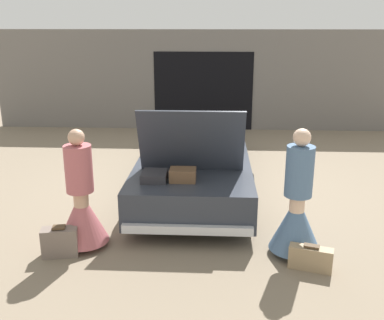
{
  "coord_description": "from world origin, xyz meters",
  "views": [
    {
      "loc": [
        0.36,
        -8.19,
        2.98
      ],
      "look_at": [
        0.0,
        -1.44,
        0.9
      ],
      "focal_mm": 42.0,
      "sensor_mm": 36.0,
      "label": 1
    }
  ],
  "objects_px": {
    "car": "(196,155)",
    "suitcase_beside_right_person": "(311,258)",
    "person_left": "(82,206)",
    "person_right": "(296,212)",
    "suitcase_beside_left_person": "(60,242)"
  },
  "relations": [
    {
      "from": "car",
      "to": "suitcase_beside_right_person",
      "type": "distance_m",
      "value": 3.53
    },
    {
      "from": "person_left",
      "to": "suitcase_beside_left_person",
      "type": "bearing_deg",
      "value": -34.17
    },
    {
      "from": "person_left",
      "to": "suitcase_beside_right_person",
      "type": "height_order",
      "value": "person_left"
    },
    {
      "from": "person_left",
      "to": "suitcase_beside_right_person",
      "type": "relative_size",
      "value": 2.97
    },
    {
      "from": "car",
      "to": "person_right",
      "type": "height_order",
      "value": "car"
    },
    {
      "from": "car",
      "to": "suitcase_beside_left_person",
      "type": "height_order",
      "value": "car"
    },
    {
      "from": "car",
      "to": "person_left",
      "type": "xyz_separation_m",
      "value": [
        -1.44,
        -2.67,
        0.04
      ]
    },
    {
      "from": "person_right",
      "to": "suitcase_beside_right_person",
      "type": "height_order",
      "value": "person_right"
    },
    {
      "from": "car",
      "to": "person_right",
      "type": "bearing_deg",
      "value": -62.33
    },
    {
      "from": "car",
      "to": "person_left",
      "type": "distance_m",
      "value": 3.03
    },
    {
      "from": "suitcase_beside_left_person",
      "to": "suitcase_beside_right_person",
      "type": "distance_m",
      "value": 3.25
    },
    {
      "from": "car",
      "to": "person_right",
      "type": "relative_size",
      "value": 3.08
    },
    {
      "from": "suitcase_beside_right_person",
      "to": "person_left",
      "type": "bearing_deg",
      "value": 171.15
    },
    {
      "from": "person_right",
      "to": "suitcase_beside_left_person",
      "type": "height_order",
      "value": "person_right"
    },
    {
      "from": "person_right",
      "to": "suitcase_beside_right_person",
      "type": "relative_size",
      "value": 3.07
    }
  ]
}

